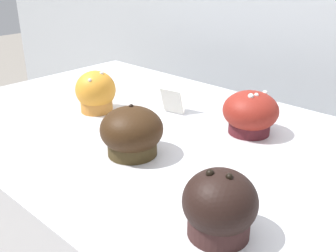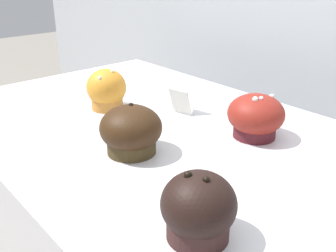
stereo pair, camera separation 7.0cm
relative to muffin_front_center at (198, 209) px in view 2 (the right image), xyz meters
name	(u,v)px [view 2 (the right image)]	position (x,y,z in m)	size (l,w,h in m)	color
wall_back	(313,70)	(-0.30, 0.78, -0.03)	(3.20, 0.10, 1.80)	#B2B7BC
muffin_front_center	(198,209)	(0.00, 0.00, 0.00)	(0.09, 0.09, 0.09)	#361F1D
muffin_back_left	(131,131)	(-0.24, 0.07, 0.00)	(0.11, 0.11, 0.09)	#3F3119
muffin_back_right	(256,117)	(-0.14, 0.30, 0.00)	(0.11, 0.11, 0.09)	#4F1A20
muffin_front_left	(107,90)	(-0.46, 0.16, 0.00)	(0.09, 0.09, 0.09)	#CA8035
price_card	(183,100)	(-0.32, 0.27, -0.01)	(0.06, 0.05, 0.06)	white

